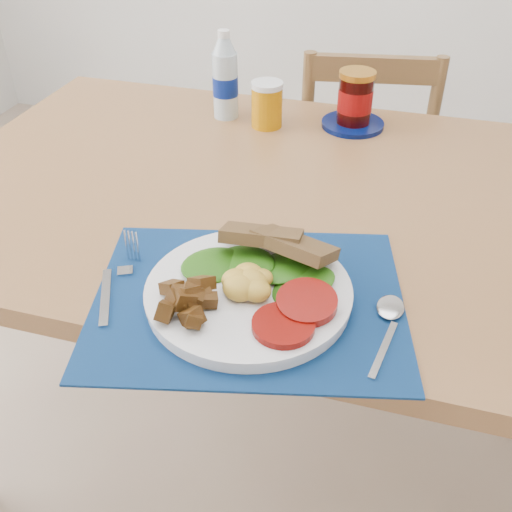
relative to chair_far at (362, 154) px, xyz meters
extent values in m
plane|color=tan|center=(-0.08, -0.83, -0.54)|extent=(4.00, 4.00, 0.00)
cube|color=brown|center=(-0.08, -0.63, 0.19)|extent=(1.40, 0.90, 0.04)
cylinder|color=brown|center=(-0.72, -0.24, -0.18)|extent=(0.06, 0.06, 0.71)
cube|color=brown|center=(-0.01, 0.06, -0.14)|extent=(0.44, 0.43, 0.04)
cylinder|color=brown|center=(0.12, 0.24, -0.35)|extent=(0.03, 0.03, 0.38)
cylinder|color=brown|center=(-0.20, 0.19, -0.35)|extent=(0.03, 0.03, 0.38)
cylinder|color=brown|center=(0.18, -0.06, -0.35)|extent=(0.03, 0.03, 0.38)
cylinder|color=brown|center=(-0.15, -0.11, -0.35)|extent=(0.03, 0.03, 0.38)
cube|color=brown|center=(0.02, -0.10, 0.28)|extent=(0.35, 0.09, 0.44)
cube|color=#041031|center=(-0.06, -0.96, 0.22)|extent=(0.53, 0.46, 0.00)
cylinder|color=silver|center=(-0.06, -0.96, 0.23)|extent=(0.30, 0.30, 0.02)
ellipsoid|color=gold|center=(-0.05, -0.97, 0.26)|extent=(0.07, 0.06, 0.03)
cylinder|color=#900505|center=(0.03, -1.01, 0.24)|extent=(0.09, 0.09, 0.01)
ellipsoid|color=#143706|center=(-0.04, -0.92, 0.25)|extent=(0.16, 0.10, 0.02)
cube|color=brown|center=(-0.03, -0.88, 0.27)|extent=(0.13, 0.08, 0.04)
cube|color=#B2B5BA|center=(-0.26, -1.02, 0.22)|extent=(0.07, 0.12, 0.00)
cube|color=#B2B5BA|center=(-0.26, -0.93, 0.22)|extent=(0.05, 0.07, 0.00)
cube|color=#B2B5BA|center=(0.15, -1.02, 0.22)|extent=(0.03, 0.12, 0.00)
ellipsoid|color=#B2B5BA|center=(0.15, -0.93, 0.22)|extent=(0.04, 0.06, 0.00)
cylinder|color=#ADBFCC|center=(-0.30, -0.33, 0.29)|extent=(0.06, 0.06, 0.15)
cylinder|color=navy|center=(-0.30, -0.33, 0.29)|extent=(0.06, 0.06, 0.04)
cone|color=#ADBFCC|center=(-0.30, -0.33, 0.38)|extent=(0.05, 0.05, 0.04)
cylinder|color=white|center=(-0.30, -0.33, 0.41)|extent=(0.03, 0.03, 0.02)
cylinder|color=#BA7304|center=(-0.19, -0.35, 0.26)|extent=(0.07, 0.07, 0.10)
cylinder|color=#04114A|center=(0.00, -0.30, 0.22)|extent=(0.14, 0.14, 0.01)
cylinder|color=black|center=(0.00, -0.30, 0.28)|extent=(0.08, 0.08, 0.11)
cylinder|color=maroon|center=(0.00, -0.30, 0.28)|extent=(0.08, 0.08, 0.05)
cylinder|color=#B8751E|center=(0.00, -0.30, 0.34)|extent=(0.08, 0.08, 0.01)
camera|label=1|loc=(0.14, -1.61, 0.80)|focal=42.00mm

